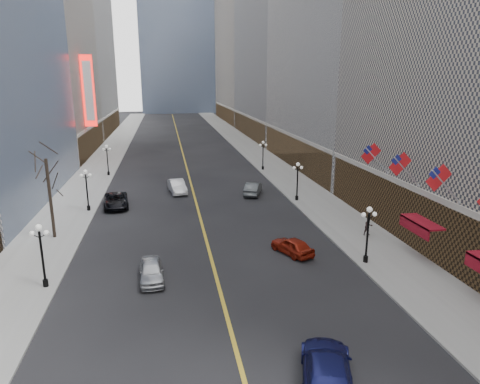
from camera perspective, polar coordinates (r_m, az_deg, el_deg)
name	(u,v)px	position (r m, az deg, el deg)	size (l,w,h in m)	color
sidewalk_east	(270,165)	(72.26, 4.05, 3.67)	(6.00, 230.00, 0.15)	gray
sidewalk_west	(97,170)	(71.00, -18.49, 2.74)	(6.00, 230.00, 0.15)	gray
lane_line	(184,157)	(80.08, -7.50, 4.63)	(0.25, 200.00, 0.02)	gold
bldg_east_c	(300,35)	(110.35, 8.05, 19.98)	(26.60, 40.60, 48.80)	#97979A
bldg_east_d	(261,26)	(152.42, 2.87, 21.28)	(26.60, 46.60, 62.80)	#B0A491
bldg_west_c	(4,13)	(90.52, -28.91, 20.20)	(26.60, 30.60, 50.80)	#B0A491
streetlamp_east_1	(368,229)	(34.31, 16.70, -4.71)	(1.26, 0.44, 4.52)	black
streetlamp_east_2	(297,177)	(50.37, 7.67, 1.95)	(1.26, 0.44, 4.52)	black
streetlamp_east_3	(263,152)	(67.42, 3.09, 5.32)	(1.26, 0.44, 4.52)	black
streetlamp_west_1	(41,249)	(32.02, -24.97, -6.93)	(1.26, 0.44, 4.52)	black
streetlamp_west_2	(87,186)	(48.84, -19.78, 0.79)	(1.26, 0.44, 4.52)	black
streetlamp_west_3	(107,157)	(66.28, -17.28, 4.51)	(1.26, 0.44, 4.52)	black
flag_3	(441,180)	(32.45, 25.18, 1.45)	(2.87, 0.12, 2.87)	#B2B2B7
flag_4	(402,166)	(36.55, 20.77, 3.26)	(2.87, 0.12, 2.87)	#B2B2B7
flag_5	(373,155)	(40.85, 17.26, 4.69)	(2.87, 0.12, 2.87)	#B2B2B7
awning_c	(420,223)	(36.35, 22.83, -3.87)	(1.40, 4.00, 0.93)	maroon
theatre_marquee	(89,91)	(79.81, -19.55, 12.56)	(2.00, 0.55, 12.00)	red
tree_west_far	(47,171)	(40.86, -24.33, 2.54)	(3.60, 3.60, 7.92)	#2D231C
car_nb_near	(151,271)	(31.71, -11.74, -10.24)	(1.74, 4.32, 1.47)	#A6A8AD
car_nb_mid	(177,186)	(54.80, -8.37, 0.75)	(1.75, 5.01, 1.65)	silver
car_nb_far	(116,201)	(50.05, -16.20, -1.10)	(2.59, 5.62, 1.56)	black
car_sb_near	(327,371)	(21.96, 11.50, -22.33)	(2.38, 5.85, 1.70)	#151850
car_sb_mid	(292,246)	(35.76, 6.98, -7.13)	(1.67, 4.15, 1.41)	maroon
car_sb_far	(253,188)	(53.38, 1.76, 0.48)	(1.67, 4.80, 1.58)	#474C4F
ped_east_walk	(368,227)	(40.79, 16.75, -4.43)	(0.82, 0.45, 1.69)	black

